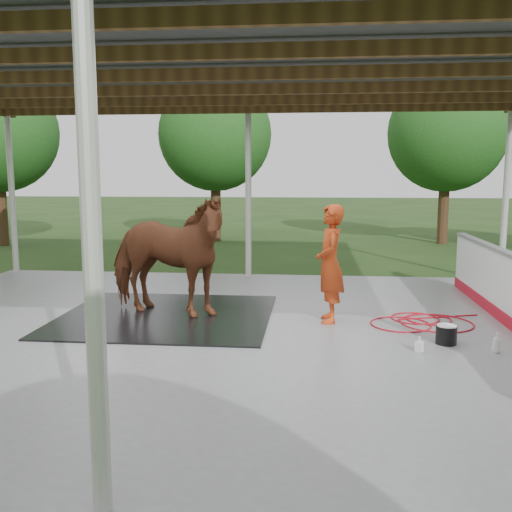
{
  "coord_description": "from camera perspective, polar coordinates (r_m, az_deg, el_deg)",
  "views": [
    {
      "loc": [
        1.46,
        -8.36,
        2.45
      ],
      "look_at": [
        0.55,
        0.89,
        1.09
      ],
      "focal_mm": 40.0,
      "sensor_mm": 36.0,
      "label": 1
    }
  ],
  "objects": [
    {
      "name": "soap_bottle_b",
      "position": [
        8.11,
        16.01,
        -8.47
      ],
      "size": [
        0.13,
        0.13,
        0.21
      ],
      "primitive_type": "imported",
      "rotation": [
        0.0,
        0.0,
        -0.59
      ],
      "color": "#338CD8",
      "rests_on": "concrete_slab"
    },
    {
      "name": "rubber_mat",
      "position": [
        9.81,
        -8.95,
        -5.88
      ],
      "size": [
        3.5,
        3.28,
        0.03
      ],
      "primitive_type": "cube",
      "color": "black",
      "rests_on": "concrete_slab"
    },
    {
      "name": "handler",
      "position": [
        9.24,
        7.41,
        -0.77
      ],
      "size": [
        0.51,
        0.73,
        1.91
      ],
      "primitive_type": "imported",
      "rotation": [
        0.0,
        0.0,
        -1.5
      ],
      "color": "#BB3A14",
      "rests_on": "concrete_slab"
    },
    {
      "name": "concrete_slab",
      "position": [
        8.82,
        -4.17,
        -7.67
      ],
      "size": [
        12.0,
        10.0,
        0.05
      ],
      "primitive_type": "cube",
      "color": "slate",
      "rests_on": "ground"
    },
    {
      "name": "ground",
      "position": [
        8.83,
        -4.17,
        -7.82
      ],
      "size": [
        100.0,
        100.0,
        0.0
      ],
      "primitive_type": "plane",
      "color": "#1E3814"
    },
    {
      "name": "hose_coil",
      "position": [
        9.67,
        16.26,
        -6.33
      ],
      "size": [
        1.87,
        1.28,
        0.02
      ],
      "color": "#A70B19",
      "rests_on": "concrete_slab"
    },
    {
      "name": "wash_bucket",
      "position": [
        8.56,
        18.49,
        -7.43
      ],
      "size": [
        0.29,
        0.29,
        0.27
      ],
      "color": "black",
      "rests_on": "concrete_slab"
    },
    {
      "name": "tree_belt",
      "position": [
        9.42,
        -1.58,
        16.47
      ],
      "size": [
        28.0,
        28.0,
        5.8
      ],
      "color": "#382314",
      "rests_on": "ground"
    },
    {
      "name": "pavilion_structure",
      "position": [
        8.62,
        -4.46,
        18.42
      ],
      "size": [
        12.6,
        10.6,
        4.05
      ],
      "color": "beige",
      "rests_on": "ground"
    },
    {
      "name": "soap_bottle_a",
      "position": [
        8.39,
        22.91,
        -7.99
      ],
      "size": [
        0.14,
        0.14,
        0.28
      ],
      "primitive_type": "imported",
      "rotation": [
        0.0,
        0.0,
        0.46
      ],
      "color": "silver",
      "rests_on": "concrete_slab"
    },
    {
      "name": "horse",
      "position": [
        9.61,
        -9.09,
        0.0
      ],
      "size": [
        2.58,
        1.71,
        2.01
      ],
      "primitive_type": "imported",
      "rotation": [
        0.0,
        0.0,
        1.28
      ],
      "color": "brown",
      "rests_on": "rubber_mat"
    }
  ]
}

